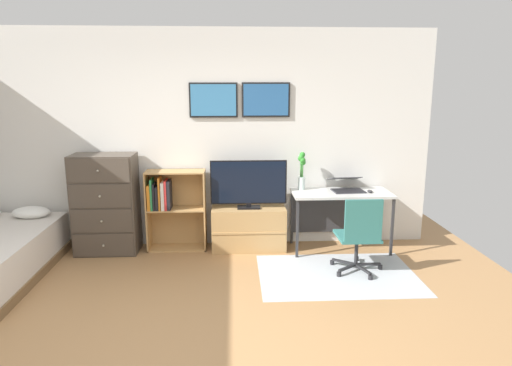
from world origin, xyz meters
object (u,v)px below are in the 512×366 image
at_px(tv_stand, 249,228).
at_px(bamboo_vase, 302,170).
at_px(desk, 339,201).
at_px(office_chair, 360,233).
at_px(bookshelf, 171,204).
at_px(television, 249,184).
at_px(computer_mouse, 370,191).
at_px(laptop, 346,185).
at_px(dresser, 106,204).

distance_m(tv_stand, bamboo_vase, 0.99).
bearing_deg(desk, bamboo_vase, 170.67).
bearing_deg(office_chair, tv_stand, 143.97).
height_order(tv_stand, bamboo_vase, bamboo_vase).
height_order(bookshelf, desk, bookshelf).
xyz_separation_m(bookshelf, television, (0.97, -0.08, 0.26)).
bearing_deg(computer_mouse, television, 175.61).
bearing_deg(television, tv_stand, 90.00).
relative_size(bookshelf, television, 1.07).
height_order(television, desk, television).
bearing_deg(office_chair, desk, 91.76).
distance_m(laptop, bamboo_vase, 0.59).
distance_m(television, bamboo_vase, 0.69).
bearing_deg(bamboo_vase, laptop, -6.07).
bearing_deg(dresser, desk, 0.21).
distance_m(tv_stand, television, 0.57).
height_order(bookshelf, office_chair, bookshelf).
bearing_deg(computer_mouse, dresser, 177.85).
relative_size(laptop, computer_mouse, 4.25).
xyz_separation_m(bookshelf, desk, (2.10, -0.06, 0.02)).
distance_m(dresser, bookshelf, 0.77).
bearing_deg(dresser, laptop, 0.56).
xyz_separation_m(office_chair, computer_mouse, (0.31, 0.70, 0.30)).
bearing_deg(laptop, bamboo_vase, 169.46).
relative_size(television, computer_mouse, 8.96).
relative_size(bookshelf, tv_stand, 1.09).
xyz_separation_m(tv_stand, bamboo_vase, (0.66, 0.07, 0.73)).
bearing_deg(desk, tv_stand, 179.77).
xyz_separation_m(television, bamboo_vase, (0.66, 0.10, 0.16)).
bearing_deg(computer_mouse, tv_stand, 174.75).
bearing_deg(computer_mouse, laptop, 149.69).
distance_m(bookshelf, desk, 2.10).
relative_size(computer_mouse, bamboo_vase, 0.22).
distance_m(dresser, computer_mouse, 3.21).
relative_size(dresser, computer_mouse, 11.69).
relative_size(office_chair, bamboo_vase, 1.83).
distance_m(bookshelf, tv_stand, 1.02).
bearing_deg(computer_mouse, desk, 158.95).
xyz_separation_m(tv_stand, television, (0.00, -0.02, 0.57)).
xyz_separation_m(dresser, bookshelf, (0.77, 0.07, -0.03)).
bearing_deg(desk, television, -179.09).
bearing_deg(laptop, television, 177.23).
distance_m(laptop, computer_mouse, 0.30).
bearing_deg(bamboo_vase, bookshelf, -179.42).
distance_m(dresser, desk, 2.87).
xyz_separation_m(tv_stand, desk, (1.13, -0.00, 0.33)).
bearing_deg(office_chair, dresser, 163.76).
relative_size(tv_stand, office_chair, 1.06).
distance_m(bookshelf, computer_mouse, 2.45).
relative_size(desk, computer_mouse, 11.55).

